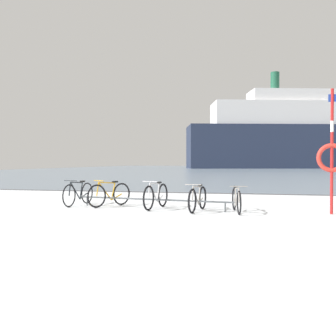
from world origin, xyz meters
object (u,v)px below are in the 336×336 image
Objects in this scene: bicycle_0 at (78,194)px; ferry_ship at (309,136)px; bicycle_4 at (236,200)px; bicycle_3 at (198,199)px; bicycle_2 at (156,196)px; rescue_post at (332,155)px; bicycle_1 at (109,194)px.

bicycle_0 is 0.03× the size of ferry_ship.
ferry_ship is at bearing 76.96° from bicycle_0.
bicycle_0 is at bearing 172.64° from bicycle_4.
ferry_ship is at bearing 79.92° from bicycle_3.
ferry_ship reaches higher than bicycle_0.
rescue_post is at bearing -1.80° from bicycle_2.
bicycle_2 is at bearing -8.68° from bicycle_1.
bicycle_4 is (3.98, -0.59, -0.03)m from bicycle_1.
rescue_post is at bearing -3.51° from bicycle_0.
bicycle_0 is 0.52× the size of rescue_post.
bicycle_3 is 3.82m from rescue_post.
ferry_ship is at bearing 77.76° from bicycle_1.
bicycle_1 reaches higher than bicycle_0.
bicycle_1 is at bearing 176.51° from rescue_post.
bicycle_2 is (2.67, -0.31, 0.00)m from bicycle_0.
bicycle_0 is at bearing 176.33° from bicycle_1.
bicycle_2 is 78.28m from ferry_ship.
ferry_ship reaches higher than bicycle_3.
rescue_post is at bearing 2.75° from bicycle_3.
bicycle_0 is 7.70m from rescue_post.
rescue_post is (4.92, -0.15, 1.21)m from bicycle_2.
ferry_ship is at bearing 80.71° from bicycle_4.
bicycle_2 is 5.07m from rescue_post.
bicycle_1 is at bearing 171.64° from bicycle_4.
bicycle_4 is (5.08, -0.66, -0.03)m from bicycle_0.
bicycle_1 is 2.94m from bicycle_3.
bicycle_0 is at bearing -103.04° from ferry_ship.
bicycle_1 reaches higher than bicycle_3.
bicycle_1 is at bearing -3.67° from bicycle_0.
bicycle_1 is 4.02m from bicycle_4.
rescue_post is 77.55m from ferry_ship.
rescue_post is at bearing -97.47° from ferry_ship.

